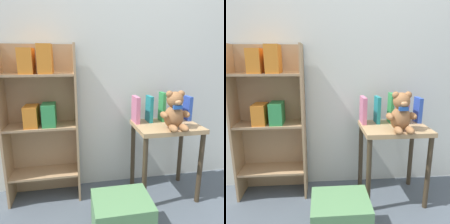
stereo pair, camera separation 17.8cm
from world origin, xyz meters
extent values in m
cube|color=silver|center=(0.00, 1.27, 1.25)|extent=(4.80, 0.06, 2.50)
cube|color=tan|center=(-1.08, 1.09, 0.65)|extent=(0.02, 0.25, 1.31)
cube|color=tan|center=(-0.51, 1.09, 0.65)|extent=(0.02, 0.25, 1.31)
cube|color=tan|center=(-0.79, 1.21, 0.65)|extent=(0.59, 0.02, 1.31)
cube|color=tan|center=(-0.79, 1.09, 0.24)|extent=(0.55, 0.23, 0.02)
cube|color=tan|center=(-0.79, 1.09, 0.65)|extent=(0.55, 0.23, 0.02)
cube|color=tan|center=(-0.79, 1.09, 1.07)|extent=(0.55, 0.23, 0.02)
cube|color=orange|center=(-0.86, 1.08, 1.18)|extent=(0.10, 0.18, 0.19)
cube|color=orange|center=(-0.73, 1.08, 1.19)|extent=(0.10, 0.18, 0.22)
cube|color=orange|center=(-0.86, 1.08, 0.75)|extent=(0.10, 0.18, 0.17)
cube|color=#33934C|center=(-0.73, 1.08, 0.75)|extent=(0.10, 0.18, 0.18)
cube|color=tan|center=(0.24, 0.96, 0.64)|extent=(0.54, 0.40, 0.04)
cylinder|color=#3E3121|center=(0.00, 0.79, 0.31)|extent=(0.04, 0.04, 0.62)
cylinder|color=#3E3121|center=(0.48, 0.79, 0.31)|extent=(0.04, 0.04, 0.62)
cylinder|color=#3E3121|center=(0.00, 1.13, 0.31)|extent=(0.04, 0.04, 0.62)
cylinder|color=#3E3121|center=(0.48, 1.13, 0.31)|extent=(0.04, 0.04, 0.62)
ellipsoid|color=#99663D|center=(0.25, 0.85, 0.75)|extent=(0.16, 0.12, 0.19)
sphere|color=#99663D|center=(0.25, 0.85, 0.89)|extent=(0.13, 0.13, 0.13)
sphere|color=#99663D|center=(0.20, 0.85, 0.93)|extent=(0.05, 0.05, 0.05)
sphere|color=#99663D|center=(0.30, 0.85, 0.93)|extent=(0.05, 0.05, 0.05)
ellipsoid|color=tan|center=(0.25, 0.80, 0.88)|extent=(0.05, 0.04, 0.04)
ellipsoid|color=#99663D|center=(0.16, 0.84, 0.77)|extent=(0.05, 0.10, 0.05)
ellipsoid|color=#99663D|center=(0.34, 0.84, 0.77)|extent=(0.05, 0.10, 0.05)
ellipsoid|color=#99663D|center=(0.20, 0.76, 0.68)|extent=(0.06, 0.11, 0.06)
ellipsoid|color=#99663D|center=(0.29, 0.76, 0.68)|extent=(0.06, 0.11, 0.06)
cube|color=#2356B2|center=(0.25, 0.80, 0.84)|extent=(0.07, 0.02, 0.03)
cube|color=#D17093|center=(0.00, 1.07, 0.77)|extent=(0.04, 0.15, 0.23)
cube|color=teal|center=(0.12, 1.07, 0.77)|extent=(0.03, 0.12, 0.23)
cube|color=#33934C|center=(0.24, 1.07, 0.78)|extent=(0.03, 0.10, 0.26)
cube|color=purple|center=(0.36, 1.06, 0.77)|extent=(0.03, 0.13, 0.24)
cube|color=#2D51B7|center=(0.48, 1.06, 0.76)|extent=(0.03, 0.12, 0.22)
cube|color=#568956|center=(-0.24, 0.53, 0.15)|extent=(0.38, 0.31, 0.30)
camera|label=1|loc=(-0.54, -0.69, 1.20)|focal=35.00mm
camera|label=2|loc=(-0.36, -0.72, 1.20)|focal=35.00mm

